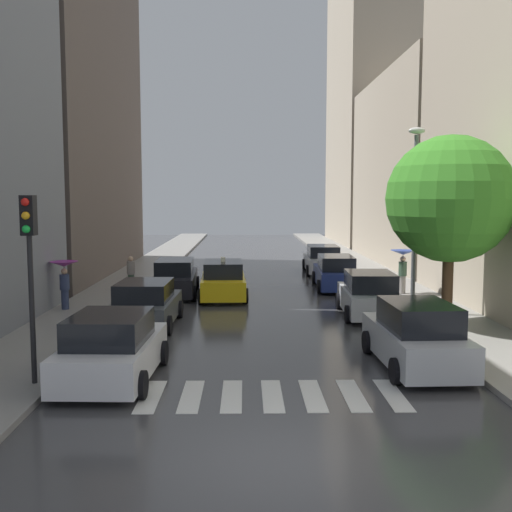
% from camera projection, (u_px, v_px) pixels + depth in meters
% --- Properties ---
extents(ground_plane, '(28.00, 72.00, 0.04)m').
position_uv_depth(ground_plane, '(256.00, 276.00, 33.77)').
color(ground_plane, '#3C3C3F').
extents(sidewalk_left, '(3.00, 72.00, 0.15)m').
position_uv_depth(sidewalk_left, '(140.00, 274.00, 33.64)').
color(sidewalk_left, gray).
rests_on(sidewalk_left, ground).
extents(sidewalk_right, '(3.00, 72.00, 0.15)m').
position_uv_depth(sidewalk_right, '(371.00, 274.00, 33.88)').
color(sidewalk_right, gray).
rests_on(sidewalk_right, ground).
extents(crosswalk_stripes, '(5.85, 2.20, 0.01)m').
position_uv_depth(crosswalk_stripes, '(272.00, 396.00, 13.33)').
color(crosswalk_stripes, silver).
rests_on(crosswalk_stripes, ground).
extents(building_left_mid, '(6.00, 17.91, 18.76)m').
position_uv_depth(building_left_mid, '(60.00, 108.00, 33.62)').
color(building_left_mid, '#564C47').
rests_on(building_left_mid, ground).
extents(building_right_mid, '(6.00, 17.60, 12.15)m').
position_uv_depth(building_right_mid, '(424.00, 171.00, 38.76)').
color(building_right_mid, '#B2A38C').
rests_on(building_right_mid, ground).
extents(building_right_far, '(6.00, 15.40, 25.50)m').
position_uv_depth(building_right_far, '(370.00, 107.00, 55.59)').
color(building_right_far, '#B2A38C').
rests_on(building_right_far, ground).
extents(parked_car_left_nearest, '(2.29, 4.16, 1.66)m').
position_uv_depth(parked_car_left_nearest, '(112.00, 349.00, 14.33)').
color(parked_car_left_nearest, silver).
rests_on(parked_car_left_nearest, ground).
extents(parked_car_left_second, '(2.23, 4.21, 1.57)m').
position_uv_depth(parked_car_left_second, '(145.00, 305.00, 20.39)').
color(parked_car_left_second, '#474C51').
rests_on(parked_car_left_second, ground).
extents(parked_car_left_third, '(2.14, 4.77, 1.63)m').
position_uv_depth(parked_car_left_third, '(175.00, 278.00, 26.87)').
color(parked_car_left_third, black).
rests_on(parked_car_left_third, ground).
extents(parked_car_right_nearest, '(2.13, 4.36, 1.74)m').
position_uv_depth(parked_car_right_nearest, '(416.00, 337.00, 15.45)').
color(parked_car_right_nearest, '#B2B7BF').
rests_on(parked_car_right_nearest, ground).
extents(parked_car_right_second, '(2.21, 4.19, 1.66)m').
position_uv_depth(parked_car_right_second, '(369.00, 295.00, 22.15)').
color(parked_car_right_second, '#B2B7BF').
rests_on(parked_car_right_second, ground).
extents(parked_car_right_third, '(2.12, 4.74, 1.61)m').
position_uv_depth(parked_car_right_third, '(336.00, 273.00, 28.74)').
color(parked_car_right_third, navy).
rests_on(parked_car_right_third, ground).
extents(parked_car_right_fourth, '(2.21, 4.64, 1.61)m').
position_uv_depth(parked_car_right_fourth, '(323.00, 260.00, 34.73)').
color(parked_car_right_fourth, '#B2B7BF').
rests_on(parked_car_right_fourth, ground).
extents(taxi_midroad, '(2.20, 4.66, 1.81)m').
position_uv_depth(taxi_midroad, '(223.00, 280.00, 26.18)').
color(taxi_midroad, yellow).
rests_on(taxi_midroad, ground).
extents(pedestrian_foreground, '(1.11, 1.11, 1.92)m').
position_uv_depth(pedestrian_foreground, '(403.00, 261.00, 26.33)').
color(pedestrian_foreground, gray).
rests_on(pedestrian_foreground, sidewalk_right).
extents(pedestrian_near_tree, '(1.06, 1.06, 1.83)m').
position_uv_depth(pedestrian_near_tree, '(64.00, 274.00, 22.67)').
color(pedestrian_near_tree, navy).
rests_on(pedestrian_near_tree, sidewalk_left).
extents(pedestrian_far_side, '(0.36, 0.36, 1.58)m').
position_uv_depth(pedestrian_far_side, '(131.00, 273.00, 27.18)').
color(pedestrian_far_side, '#38513D').
rests_on(pedestrian_far_side, sidewalk_left).
extents(street_tree_right, '(4.16, 4.16, 6.27)m').
position_uv_depth(street_tree_right, '(450.00, 199.00, 19.50)').
color(street_tree_right, '#513823').
rests_on(street_tree_right, sidewalk_right).
extents(traffic_light_left_corner, '(0.30, 0.42, 4.30)m').
position_uv_depth(traffic_light_left_corner, '(29.00, 247.00, 13.44)').
color(traffic_light_left_corner, black).
rests_on(traffic_light_left_corner, sidewalk_left).
extents(lamp_post_right, '(0.60, 0.28, 6.74)m').
position_uv_depth(lamp_post_right, '(415.00, 207.00, 21.65)').
color(lamp_post_right, '#595B60').
rests_on(lamp_post_right, sidewalk_right).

